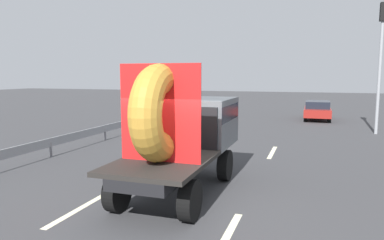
# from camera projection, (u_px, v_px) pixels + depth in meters

# --- Properties ---
(ground_plane) EXTENTS (120.00, 120.00, 0.00)m
(ground_plane) POSITION_uv_depth(u_px,v_px,m) (177.00, 202.00, 8.59)
(ground_plane) COLOR #38383A
(flatbed_truck) EXTENTS (2.02, 5.05, 3.26)m
(flatbed_truck) POSITION_uv_depth(u_px,v_px,m) (185.00, 127.00, 9.49)
(flatbed_truck) COLOR black
(flatbed_truck) RESTS_ON ground_plane
(distant_sedan) EXTENTS (1.68, 3.93, 1.28)m
(distant_sedan) POSITION_uv_depth(u_px,v_px,m) (317.00, 110.00, 24.38)
(distant_sedan) COLOR black
(distant_sedan) RESTS_ON ground_plane
(traffic_light) EXTENTS (0.42, 0.36, 6.59)m
(traffic_light) POSITION_uv_depth(u_px,v_px,m) (381.00, 51.00, 18.03)
(traffic_light) COLOR gray
(traffic_light) RESTS_ON ground_plane
(guardrail) EXTENTS (0.10, 14.70, 0.71)m
(guardrail) POSITION_uv_depth(u_px,v_px,m) (81.00, 135.00, 14.96)
(guardrail) COLOR gray
(guardrail) RESTS_ON ground_plane
(lane_dash_left_near) EXTENTS (0.16, 2.49, 0.01)m
(lane_dash_left_near) POSITION_uv_depth(u_px,v_px,m) (82.00, 208.00, 8.20)
(lane_dash_left_near) COLOR beige
(lane_dash_left_near) RESTS_ON ground_plane
(lane_dash_left_far) EXTENTS (0.16, 2.38, 0.01)m
(lane_dash_left_far) POSITION_uv_depth(u_px,v_px,m) (192.00, 145.00, 15.61)
(lane_dash_left_far) COLOR beige
(lane_dash_left_far) RESTS_ON ground_plane
(lane_dash_right_far) EXTENTS (0.16, 2.36, 0.01)m
(lane_dash_right_far) POSITION_uv_depth(u_px,v_px,m) (272.00, 152.00, 14.10)
(lane_dash_right_far) COLOR beige
(lane_dash_right_far) RESTS_ON ground_plane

